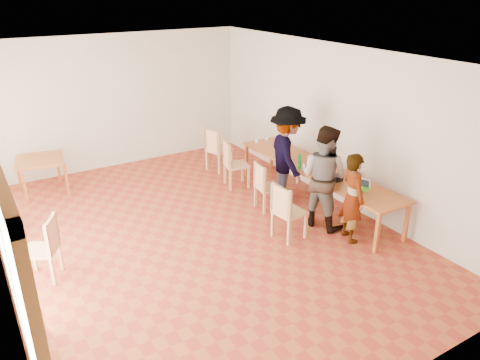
# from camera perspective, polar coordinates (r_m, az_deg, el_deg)

# --- Properties ---
(ground) EXTENTS (8.00, 8.00, 0.00)m
(ground) POSITION_cam_1_polar(r_m,az_deg,el_deg) (8.15, -5.06, -6.66)
(ground) COLOR #A34A27
(ground) RESTS_ON ground
(wall_back) EXTENTS (6.00, 0.10, 3.00)m
(wall_back) POSITION_cam_1_polar(r_m,az_deg,el_deg) (11.11, -14.80, 9.19)
(wall_back) COLOR beige
(wall_back) RESTS_ON ground
(wall_front) EXTENTS (6.00, 0.10, 3.00)m
(wall_front) POSITION_cam_1_polar(r_m,az_deg,el_deg) (4.64, 17.60, -11.25)
(wall_front) COLOR beige
(wall_front) RESTS_ON ground
(wall_right) EXTENTS (0.10, 8.00, 3.00)m
(wall_right) POSITION_cam_1_polar(r_m,az_deg,el_deg) (9.16, 11.70, 6.59)
(wall_right) COLOR beige
(wall_right) RESTS_ON ground
(ceiling) EXTENTS (6.00, 8.00, 0.04)m
(ceiling) POSITION_cam_1_polar(r_m,az_deg,el_deg) (7.15, -5.93, 14.86)
(ceiling) COLOR white
(ceiling) RESTS_ON wall_back
(communal_table) EXTENTS (0.80, 4.00, 0.75)m
(communal_table) POSITION_cam_1_polar(r_m,az_deg,el_deg) (9.06, 9.21, 1.23)
(communal_table) COLOR #A75425
(communal_table) RESTS_ON ground
(side_table) EXTENTS (0.90, 0.90, 0.75)m
(side_table) POSITION_cam_1_polar(r_m,az_deg,el_deg) (10.22, -23.21, 1.96)
(side_table) COLOR #A75425
(side_table) RESTS_ON ground
(chair_near) EXTENTS (0.51, 0.51, 0.53)m
(chair_near) POSITION_cam_1_polar(r_m,az_deg,el_deg) (7.74, 5.55, -3.27)
(chair_near) COLOR tan
(chair_near) RESTS_ON ground
(chair_mid) EXTENTS (0.48, 0.48, 0.49)m
(chair_mid) POSITION_cam_1_polar(r_m,az_deg,el_deg) (8.75, 2.97, -0.23)
(chair_mid) COLOR tan
(chair_mid) RESTS_ON ground
(chair_far) EXTENTS (0.56, 0.56, 0.53)m
(chair_far) POSITION_cam_1_polar(r_m,az_deg,el_deg) (9.72, -1.03, 2.50)
(chair_far) COLOR tan
(chair_far) RESTS_ON ground
(chair_empty) EXTENTS (0.58, 0.58, 0.54)m
(chair_empty) POSITION_cam_1_polar(r_m,az_deg,el_deg) (10.57, -2.99, 4.23)
(chair_empty) COLOR tan
(chair_empty) RESTS_ON ground
(chair_spare) EXTENTS (0.61, 0.61, 0.52)m
(chair_spare) POSITION_cam_1_polar(r_m,az_deg,el_deg) (7.28, -22.54, -7.02)
(chair_spare) COLOR tan
(chair_spare) RESTS_ON ground
(person_near) EXTENTS (0.50, 0.64, 1.54)m
(person_near) POSITION_cam_1_polar(r_m,az_deg,el_deg) (7.86, 13.56, -2.11)
(person_near) COLOR gray
(person_near) RESTS_ON ground
(person_mid) EXTENTS (0.93, 1.06, 1.83)m
(person_mid) POSITION_cam_1_polar(r_m,az_deg,el_deg) (8.19, 10.14, 0.38)
(person_mid) COLOR gray
(person_mid) RESTS_ON ground
(person_far) EXTENTS (1.07, 1.39, 1.89)m
(person_far) POSITION_cam_1_polar(r_m,az_deg,el_deg) (9.04, 5.74, 3.04)
(person_far) COLOR gray
(person_far) RESTS_ON ground
(laptop_near) EXTENTS (0.25, 0.27, 0.18)m
(laptop_near) POSITION_cam_1_polar(r_m,az_deg,el_deg) (8.28, 14.85, -0.69)
(laptop_near) COLOR green
(laptop_near) RESTS_ON communal_table
(laptop_mid) EXTENTS (0.23, 0.25, 0.18)m
(laptop_mid) POSITION_cam_1_polar(r_m,az_deg,el_deg) (8.78, 10.54, 1.10)
(laptop_mid) COLOR green
(laptop_mid) RESTS_ON communal_table
(laptop_far) EXTENTS (0.25, 0.28, 0.21)m
(laptop_far) POSITION_cam_1_polar(r_m,az_deg,el_deg) (9.63, 5.42, 3.43)
(laptop_far) COLOR green
(laptop_far) RESTS_ON communal_table
(yellow_mug) EXTENTS (0.16, 0.16, 0.10)m
(yellow_mug) POSITION_cam_1_polar(r_m,az_deg,el_deg) (9.00, 10.40, 1.67)
(yellow_mug) COLOR yellow
(yellow_mug) RESTS_ON communal_table
(green_bottle) EXTENTS (0.07, 0.07, 0.28)m
(green_bottle) POSITION_cam_1_polar(r_m,az_deg,el_deg) (8.88, 7.27, 2.20)
(green_bottle) COLOR #1A8329
(green_bottle) RESTS_ON communal_table
(clear_glass) EXTENTS (0.07, 0.07, 0.09)m
(clear_glass) POSITION_cam_1_polar(r_m,az_deg,el_deg) (10.33, 2.06, 4.83)
(clear_glass) COLOR silver
(clear_glass) RESTS_ON communal_table
(condiment_cup) EXTENTS (0.08, 0.08, 0.06)m
(condiment_cup) POSITION_cam_1_polar(r_m,az_deg,el_deg) (10.50, 3.27, 5.04)
(condiment_cup) COLOR white
(condiment_cup) RESTS_ON communal_table
(pink_phone) EXTENTS (0.05, 0.10, 0.01)m
(pink_phone) POSITION_cam_1_polar(r_m,az_deg,el_deg) (8.93, 7.87, 1.36)
(pink_phone) COLOR #C23C84
(pink_phone) RESTS_ON communal_table
(black_pouch) EXTENTS (0.16, 0.26, 0.09)m
(black_pouch) POSITION_cam_1_polar(r_m,az_deg,el_deg) (8.53, 11.53, 0.32)
(black_pouch) COLOR black
(black_pouch) RESTS_ON communal_table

